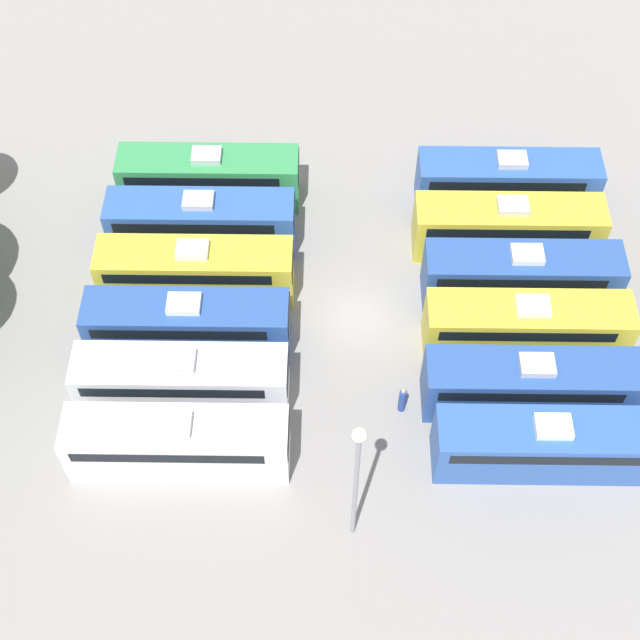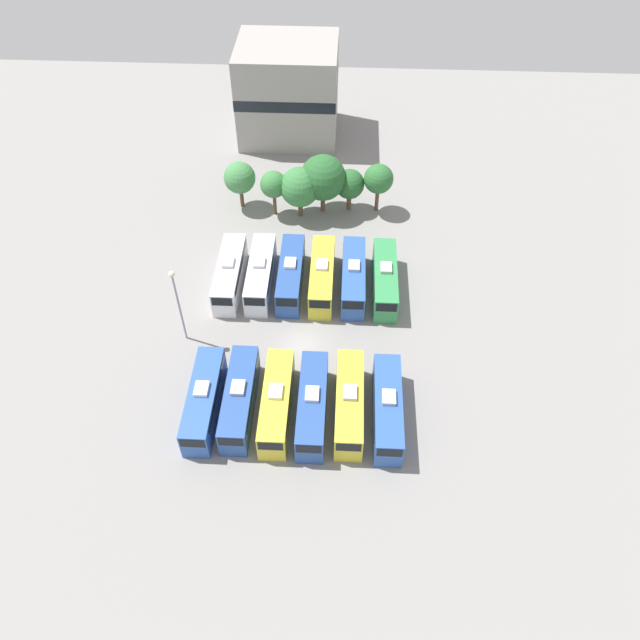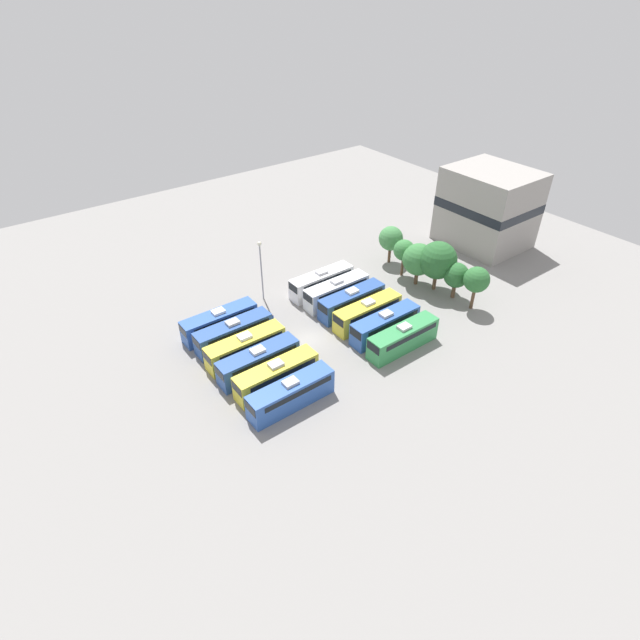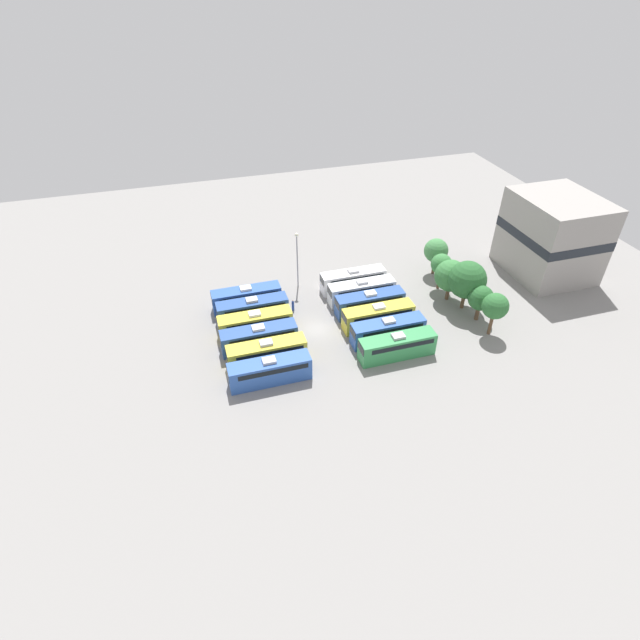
% 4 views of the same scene
% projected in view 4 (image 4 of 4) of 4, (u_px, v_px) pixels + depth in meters
% --- Properties ---
extents(ground_plane, '(121.52, 121.52, 0.00)m').
position_uv_depth(ground_plane, '(317.00, 329.00, 69.54)').
color(ground_plane, gray).
extents(bus_0, '(2.47, 10.04, 3.48)m').
position_uv_depth(bus_0, '(247.00, 297.00, 72.87)').
color(bus_0, '#2D56A8').
rests_on(bus_0, ground_plane).
extents(bus_1, '(2.47, 10.04, 3.48)m').
position_uv_depth(bus_1, '(253.00, 309.00, 70.49)').
color(bus_1, '#284C93').
rests_on(bus_1, ground_plane).
extents(bus_2, '(2.47, 10.04, 3.48)m').
position_uv_depth(bus_2, '(256.00, 323.00, 67.85)').
color(bus_2, gold).
rests_on(bus_2, ground_plane).
extents(bus_3, '(2.47, 10.04, 3.48)m').
position_uv_depth(bus_3, '(259.00, 337.00, 65.35)').
color(bus_3, '#284C93').
rests_on(bus_3, ground_plane).
extents(bus_4, '(2.47, 10.04, 3.48)m').
position_uv_depth(bus_4, '(267.00, 352.00, 62.89)').
color(bus_4, gold).
rests_on(bus_4, ground_plane).
extents(bus_5, '(2.47, 10.04, 3.48)m').
position_uv_depth(bus_5, '(270.00, 370.00, 60.20)').
color(bus_5, '#2D56A8').
rests_on(bus_5, ground_plane).
extents(bus_6, '(2.47, 10.04, 3.48)m').
position_uv_depth(bus_6, '(353.00, 279.00, 76.80)').
color(bus_6, white).
rests_on(bus_6, ground_plane).
extents(bus_7, '(2.47, 10.04, 3.48)m').
position_uv_depth(bus_7, '(362.00, 291.00, 74.29)').
color(bus_7, silver).
rests_on(bus_7, ground_plane).
extents(bus_8, '(2.47, 10.04, 3.48)m').
position_uv_depth(bus_8, '(370.00, 302.00, 71.80)').
color(bus_8, '#284C93').
rests_on(bus_8, ground_plane).
extents(bus_9, '(2.47, 10.04, 3.48)m').
position_uv_depth(bus_9, '(378.00, 316.00, 69.18)').
color(bus_9, gold).
rests_on(bus_9, ground_plane).
extents(bus_10, '(2.47, 10.04, 3.48)m').
position_uv_depth(bus_10, '(388.00, 330.00, 66.58)').
color(bus_10, '#2D56A8').
rests_on(bus_10, ground_plane).
extents(bus_11, '(2.47, 10.04, 3.48)m').
position_uv_depth(bus_11, '(397.00, 346.00, 63.96)').
color(bus_11, '#338C4C').
rests_on(bus_11, ground_plane).
extents(worker_person, '(0.36, 0.36, 1.77)m').
position_uv_depth(worker_person, '(293.00, 305.00, 72.76)').
color(worker_person, navy).
rests_on(worker_person, ground_plane).
extents(light_pole, '(0.60, 0.60, 9.13)m').
position_uv_depth(light_pole, '(297.00, 252.00, 75.00)').
color(light_pole, gray).
rests_on(light_pole, ground_plane).
extents(tree_0, '(3.84, 3.84, 6.10)m').
position_uv_depth(tree_0, '(436.00, 251.00, 79.12)').
color(tree_0, brown).
rests_on(tree_0, ground_plane).
extents(tree_1, '(3.21, 3.21, 5.89)m').
position_uv_depth(tree_1, '(441.00, 264.00, 75.50)').
color(tree_1, brown).
rests_on(tree_1, ground_plane).
extents(tree_2, '(4.74, 4.74, 6.47)m').
position_uv_depth(tree_2, '(451.00, 276.00, 73.17)').
color(tree_2, brown).
rests_on(tree_2, ground_plane).
extents(tree_3, '(5.47, 5.47, 7.55)m').
position_uv_depth(tree_3, '(467.00, 280.00, 70.91)').
color(tree_3, brown).
rests_on(tree_3, ground_plane).
extents(tree_4, '(3.59, 3.59, 5.46)m').
position_uv_depth(tree_4, '(481.00, 298.00, 69.27)').
color(tree_4, brown).
rests_on(tree_4, ground_plane).
extents(tree_5, '(3.55, 3.55, 6.38)m').
position_uv_depth(tree_5, '(495.00, 306.00, 66.05)').
color(tree_5, brown).
rests_on(tree_5, ground_plane).
extents(depot_building, '(13.37, 11.61, 12.64)m').
position_uv_depth(depot_building, '(552.00, 236.00, 78.43)').
color(depot_building, gray).
rests_on(depot_building, ground_plane).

